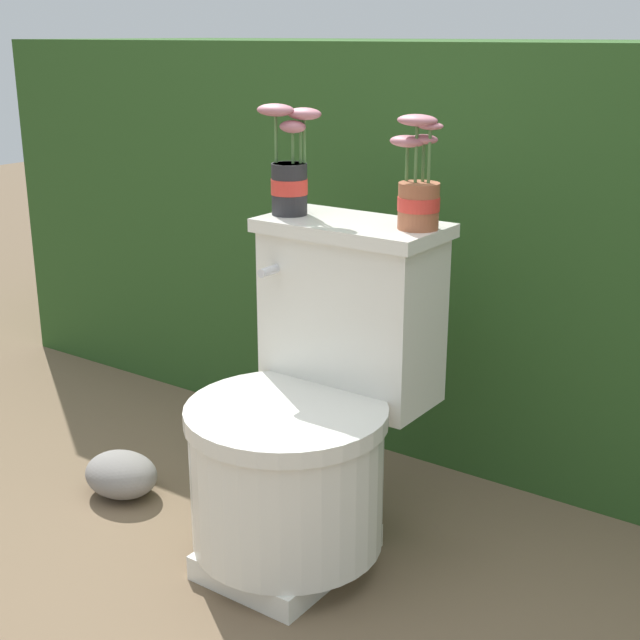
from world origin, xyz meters
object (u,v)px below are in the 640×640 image
Objects in this scene: toilet at (310,420)px; garden_stone at (121,474)px; potted_plant_midleft at (418,186)px; potted_plant_left at (290,167)px.

garden_stone is (-0.53, -0.08, -0.26)m from toilet.
toilet is 3.64× the size of garden_stone.
toilet reaches higher than garden_stone.
potted_plant_midleft is 1.06m from garden_stone.
potted_plant_left is at bearing 31.24° from garden_stone.
potted_plant_left reaches higher than potted_plant_midleft.
toilet is 2.98× the size of potted_plant_left.
potted_plant_left is (-0.16, 0.14, 0.53)m from toilet.
potted_plant_left is at bearing -174.26° from potted_plant_midleft.
garden_stone is at bearing -170.97° from toilet.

